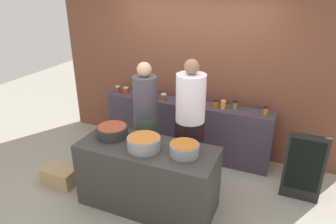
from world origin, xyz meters
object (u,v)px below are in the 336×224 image
preserve_jar_9 (235,105)px  cook_with_tongs (146,126)px  preserve_jar_8 (223,105)px  preserve_jar_10 (266,111)px  preserve_jar_0 (118,89)px  cooking_pot_center (144,143)px  preserve_jar_7 (216,104)px  bread_crate (60,176)px  cooking_pot_left (112,131)px  cook_in_cap (190,133)px  preserve_jar_2 (142,94)px  chalkboard_sign (304,168)px  preserve_jar_4 (164,97)px  preserve_jar_5 (181,98)px  preserve_jar_3 (153,94)px  preserve_jar_1 (126,91)px  preserve_jar_6 (199,100)px  cooking_pot_right (184,149)px

preserve_jar_9 → cook_with_tongs: 1.37m
preserve_jar_8 → preserve_jar_10: bearing=1.7°
cook_with_tongs → preserve_jar_9: bearing=36.8°
preserve_jar_0 → cooking_pot_center: 1.90m
preserve_jar_7 → bread_crate: bearing=-140.9°
cooking_pot_left → preserve_jar_7: bearing=52.9°
cook_in_cap → preserve_jar_0: bearing=153.3°
preserve_jar_2 → chalkboard_sign: preserve_jar_2 is taller
preserve_jar_2 → cooking_pot_center: (0.74, -1.39, -0.04)m
preserve_jar_4 → cooking_pot_center: 1.44m
preserve_jar_5 → preserve_jar_3: bearing=-172.9°
preserve_jar_1 → cook_with_tongs: 1.06m
preserve_jar_3 → bread_crate: 1.87m
preserve_jar_6 → cooking_pot_center: 1.51m
preserve_jar_3 → cook_in_cap: size_ratio=0.07×
preserve_jar_1 → cooking_pot_right: bearing=-41.3°
preserve_jar_3 → preserve_jar_6: bearing=5.4°
preserve_jar_3 → chalkboard_sign: preserve_jar_3 is taller
cooking_pot_left → cook_with_tongs: (0.18, 0.58, -0.15)m
cooking_pot_center → preserve_jar_8: bearing=67.4°
preserve_jar_0 → preserve_jar_2: size_ratio=0.98×
cooking_pot_center → preserve_jar_5: bearing=93.9°
preserve_jar_5 → chalkboard_sign: bearing=-16.3°
cooking_pot_left → cooking_pot_right: bearing=-3.2°
preserve_jar_2 → preserve_jar_6: (0.93, 0.11, -0.01)m
preserve_jar_8 → cook_in_cap: bearing=-107.6°
preserve_jar_2 → preserve_jar_4: bearing=0.3°
cooking_pot_center → cook_with_tongs: bearing=115.3°
preserve_jar_2 → bread_crate: preserve_jar_2 is taller
cook_with_tongs → bread_crate: 1.42m
preserve_jar_2 → bread_crate: size_ratio=0.23×
preserve_jar_0 → preserve_jar_2: bearing=-5.4°
preserve_jar_3 → cooking_pot_left: (0.06, -1.30, -0.05)m
preserve_jar_7 → cook_in_cap: 0.82m
preserve_jar_1 → preserve_jar_0: bearing=177.2°
preserve_jar_7 → cooking_pot_left: 1.65m
preserve_jar_2 → preserve_jar_8: size_ratio=0.84×
preserve_jar_6 → preserve_jar_7: bearing=-11.6°
preserve_jar_6 → cooking_pot_center: (-0.19, -1.50, -0.04)m
preserve_jar_4 → preserve_jar_7: bearing=3.0°
preserve_jar_1 → preserve_jar_7: bearing=0.3°
preserve_jar_8 → bread_crate: size_ratio=0.28×
preserve_jar_5 → chalkboard_sign: (1.90, -0.56, -0.49)m
preserve_jar_1 → preserve_jar_7: preserve_jar_1 is taller
preserve_jar_1 → preserve_jar_9: (1.83, 0.08, 0.00)m
preserve_jar_2 → cooking_pot_left: (0.22, -1.27, -0.05)m
chalkboard_sign → preserve_jar_5: bearing=163.7°
preserve_jar_4 → cooking_pot_right: bearing=-57.6°
preserve_jar_5 → cook_in_cap: cook_in_cap is taller
preserve_jar_2 → cooking_pot_center: preserve_jar_2 is taller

